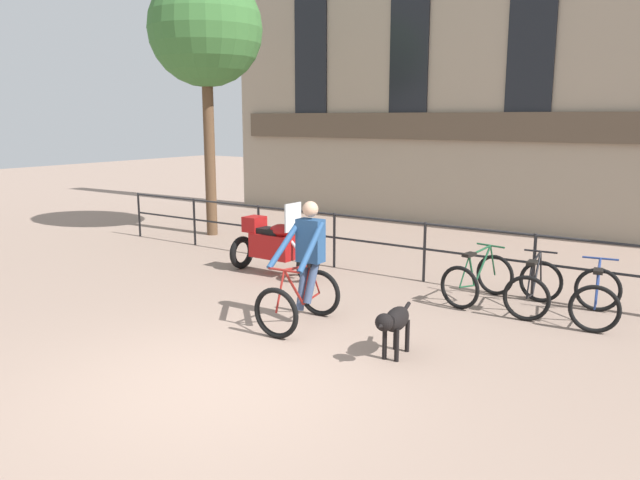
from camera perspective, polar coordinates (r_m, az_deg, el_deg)
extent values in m
plane|color=gray|center=(6.99, -9.56, -12.80)|extent=(60.00, 60.00, 0.00)
cylinder|color=#232326|center=(15.63, -16.21, 2.24)|extent=(0.05, 0.05, 1.05)
cylinder|color=#232326|center=(14.24, -11.41, 1.64)|extent=(0.05, 0.05, 1.05)
cylinder|color=#232326|center=(12.98, -5.63, 0.89)|extent=(0.05, 0.05, 1.05)
cylinder|color=#232326|center=(11.87, 1.31, -0.02)|extent=(0.05, 0.05, 1.05)
cylinder|color=#232326|center=(10.98, 9.53, -1.09)|extent=(0.05, 0.05, 1.05)
cylinder|color=#232326|center=(10.35, 18.96, -2.29)|extent=(0.05, 0.05, 1.05)
cylinder|color=#232326|center=(10.89, 9.61, 1.46)|extent=(15.00, 0.04, 0.04)
cylinder|color=#232326|center=(10.97, 9.53, -0.82)|extent=(15.00, 0.04, 0.04)
cube|color=gray|center=(16.29, 19.14, 17.05)|extent=(18.00, 0.60, 9.33)
cube|color=brown|center=(15.84, 18.30, 9.78)|extent=(17.10, 0.12, 0.70)
cube|color=black|center=(18.81, -0.87, 18.19)|extent=(1.10, 0.06, 5.23)
cube|color=black|center=(17.19, 8.21, 18.76)|extent=(1.10, 0.06, 5.23)
cube|color=black|center=(16.04, 18.91, 18.85)|extent=(1.10, 0.06, 5.23)
torus|color=black|center=(8.12, -4.04, -6.68)|extent=(0.68, 0.12, 0.68)
torus|color=black|center=(9.00, -0.06, -4.86)|extent=(0.68, 0.12, 0.68)
cylinder|color=maroon|center=(8.39, -2.40, -4.37)|extent=(0.07, 0.49, 0.60)
cylinder|color=maroon|center=(8.67, -1.21, -4.09)|extent=(0.05, 0.23, 0.52)
cylinder|color=maroon|center=(8.40, -2.04, -2.54)|extent=(0.08, 0.66, 0.10)
cylinder|color=maroon|center=(8.83, -0.79, -5.35)|extent=(0.06, 0.44, 0.08)
cylinder|color=maroon|center=(8.84, -0.46, -3.61)|extent=(0.04, 0.27, 0.47)
cylinder|color=maroon|center=(8.12, -3.67, -4.73)|extent=(0.04, 0.23, 0.54)
cylinder|color=maroon|center=(8.13, -3.30, -2.78)|extent=(0.48, 0.07, 0.03)
cube|color=black|center=(8.68, -0.87, -2.19)|extent=(0.14, 0.25, 0.05)
cube|color=navy|center=(8.61, -0.88, -0.06)|extent=(0.37, 0.24, 0.60)
sphere|color=tan|center=(8.54, -0.89, 2.84)|extent=(0.22, 0.22, 0.22)
cylinder|color=navy|center=(8.45, -3.26, -0.38)|extent=(0.09, 0.71, 0.60)
cylinder|color=navy|center=(8.23, -0.83, -0.67)|extent=(0.19, 0.72, 0.60)
cylinder|color=#384766|center=(8.71, -1.60, -4.19)|extent=(0.16, 0.32, 0.69)
cylinder|color=#384766|center=(8.62, -0.81, -3.94)|extent=(0.12, 0.31, 0.58)
ellipsoid|color=black|center=(7.55, 7.02, -7.18)|extent=(0.30, 0.58, 0.28)
cylinder|color=black|center=(7.35, 6.39, -7.52)|extent=(0.17, 0.16, 0.16)
sphere|color=black|center=(7.18, 5.88, -7.50)|extent=(0.21, 0.21, 0.21)
cone|color=black|center=(7.10, 5.59, -7.83)|extent=(0.13, 0.14, 0.12)
cylinder|color=black|center=(7.84, 7.92, -6.10)|extent=(0.07, 0.19, 0.10)
cylinder|color=black|center=(7.51, 5.93, -9.34)|extent=(0.06, 0.06, 0.40)
cylinder|color=black|center=(7.46, 7.03, -9.52)|extent=(0.06, 0.06, 0.40)
cylinder|color=black|center=(7.82, 6.93, -8.52)|extent=(0.06, 0.06, 0.40)
cylinder|color=black|center=(7.77, 7.99, -8.67)|extent=(0.06, 0.06, 0.40)
torus|color=black|center=(10.92, -1.08, -2.15)|extent=(0.13, 0.62, 0.62)
torus|color=black|center=(11.90, -7.16, -1.13)|extent=(0.13, 0.62, 0.62)
cube|color=maroon|center=(11.35, -4.27, -0.54)|extent=(0.87, 0.41, 0.44)
ellipsoid|color=maroon|center=(11.17, -3.52, 0.85)|extent=(0.48, 0.33, 0.24)
cube|color=black|center=(11.37, -4.70, 0.86)|extent=(0.56, 0.31, 0.10)
cylinder|color=#B2B2B7|center=(11.00, -1.92, -1.08)|extent=(0.44, 0.07, 0.41)
cube|color=silver|center=(10.97, -2.49, 2.10)|extent=(0.04, 0.44, 0.50)
cube|color=maroon|center=(11.57, -6.02, 1.47)|extent=(0.33, 0.36, 0.28)
torus|color=black|center=(10.43, 15.69, -3.10)|extent=(0.66, 0.17, 0.66)
torus|color=black|center=(9.55, 12.65, -4.26)|extent=(0.66, 0.17, 0.66)
cylinder|color=#194C2D|center=(10.03, 14.63, -2.25)|extent=(0.11, 0.46, 0.58)
cylinder|color=#194C2D|center=(9.77, 13.70, -2.75)|extent=(0.07, 0.22, 0.51)
cylinder|color=#194C2D|center=(9.90, 14.43, -0.95)|extent=(0.14, 0.63, 0.10)
cylinder|color=#194C2D|center=(9.73, 13.29, -4.15)|extent=(0.10, 0.42, 0.07)
cylinder|color=#194C2D|center=(9.59, 13.07, -2.83)|extent=(0.06, 0.25, 0.46)
cylinder|color=#194C2D|center=(10.29, 15.51, -1.81)|extent=(0.06, 0.21, 0.52)
cylinder|color=#194C2D|center=(10.16, 15.33, -0.50)|extent=(0.48, 0.11, 0.03)
cube|color=black|center=(9.63, 13.49, -1.31)|extent=(0.16, 0.26, 0.05)
torus|color=black|center=(10.24, 19.54, -3.60)|extent=(0.66, 0.12, 0.66)
torus|color=black|center=(9.24, 18.35, -5.08)|extent=(0.66, 0.12, 0.66)
cylinder|color=black|center=(9.79, 19.19, -2.83)|extent=(0.07, 0.47, 0.58)
cylinder|color=black|center=(9.50, 18.82, -3.44)|extent=(0.05, 0.22, 0.51)
cylinder|color=black|center=(9.65, 19.18, -1.53)|extent=(0.09, 0.63, 0.10)
cylinder|color=black|center=(9.45, 18.60, -4.90)|extent=(0.06, 0.42, 0.07)
cylinder|color=black|center=(9.29, 18.58, -3.58)|extent=(0.04, 0.25, 0.46)
cylinder|color=black|center=(10.09, 19.54, -2.31)|extent=(0.04, 0.21, 0.52)
cylinder|color=black|center=(9.94, 19.53, -0.99)|extent=(0.48, 0.07, 0.03)
cube|color=black|center=(9.35, 18.81, -1.98)|extent=(0.14, 0.25, 0.05)
torus|color=black|center=(10.07, 24.07, -4.18)|extent=(0.66, 0.16, 0.66)
torus|color=black|center=(9.05, 23.80, -5.80)|extent=(0.66, 0.16, 0.66)
cylinder|color=navy|center=(9.61, 24.08, -3.44)|extent=(0.10, 0.47, 0.58)
cylinder|color=navy|center=(9.32, 23.99, -4.09)|extent=(0.06, 0.22, 0.51)
cylinder|color=navy|center=(9.47, 24.17, -2.12)|extent=(0.13, 0.63, 0.10)
cylinder|color=navy|center=(9.26, 23.85, -5.59)|extent=(0.09, 0.42, 0.07)
cylinder|color=navy|center=(9.11, 23.94, -4.26)|extent=(0.06, 0.25, 0.46)
cylinder|color=navy|center=(9.92, 24.16, -2.88)|extent=(0.06, 0.21, 0.52)
cylinder|color=navy|center=(9.77, 24.26, -1.55)|extent=(0.48, 0.10, 0.03)
cube|color=black|center=(9.16, 24.09, -2.62)|extent=(0.15, 0.26, 0.05)
cylinder|color=brown|center=(15.29, -10.07, 8.09)|extent=(0.26, 0.26, 4.11)
sphere|color=#386B33|center=(15.40, -10.43, 18.48)|extent=(2.65, 2.65, 2.65)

